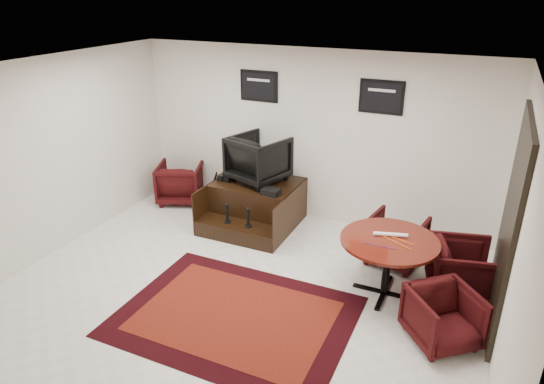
# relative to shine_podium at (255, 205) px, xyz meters

# --- Properties ---
(ground) EXTENTS (6.00, 6.00, 0.00)m
(ground) POSITION_rel_shine_podium_xyz_m (0.68, -1.85, -0.33)
(ground) COLOR white
(ground) RESTS_ON ground
(room_shell) EXTENTS (6.02, 5.02, 2.81)m
(room_shell) POSITION_rel_shine_podium_xyz_m (1.09, -1.73, 1.46)
(room_shell) COLOR silver
(room_shell) RESTS_ON ground
(area_rug) EXTENTS (2.73, 2.05, 0.01)m
(area_rug) POSITION_rel_shine_podium_xyz_m (0.88, -2.33, -0.32)
(area_rug) COLOR black
(area_rug) RESTS_ON ground
(shine_podium) EXTENTS (1.38, 1.42, 0.71)m
(shine_podium) POSITION_rel_shine_podium_xyz_m (0.00, 0.00, 0.00)
(shine_podium) COLOR black
(shine_podium) RESTS_ON ground
(shine_chair) EXTENTS (1.01, 0.97, 0.84)m
(shine_chair) POSITION_rel_shine_podium_xyz_m (0.00, 0.14, 0.80)
(shine_chair) COLOR black
(shine_chair) RESTS_ON shine_podium
(shoes_pair) EXTENTS (0.23, 0.27, 0.10)m
(shoes_pair) POSITION_rel_shine_podium_xyz_m (-0.50, -0.03, 0.43)
(shoes_pair) COLOR black
(shoes_pair) RESTS_ON shine_podium
(polish_kit) EXTENTS (0.28, 0.20, 0.09)m
(polish_kit) POSITION_rel_shine_podium_xyz_m (0.42, -0.30, 0.43)
(polish_kit) COLOR black
(polish_kit) RESTS_ON shine_podium
(umbrella_black) EXTENTS (0.32, 0.12, 0.87)m
(umbrella_black) POSITION_rel_shine_podium_xyz_m (-0.79, -0.08, 0.11)
(umbrella_black) COLOR black
(umbrella_black) RESTS_ON ground
(umbrella_hooked) EXTENTS (0.30, 0.11, 0.80)m
(umbrella_hooked) POSITION_rel_shine_podium_xyz_m (-0.83, -0.03, 0.07)
(umbrella_hooked) COLOR black
(umbrella_hooked) RESTS_ON ground
(armchair_side) EXTENTS (0.99, 0.96, 0.79)m
(armchair_side) POSITION_rel_shine_podium_xyz_m (-1.63, 0.25, 0.07)
(armchair_side) COLOR black
(armchair_side) RESTS_ON ground
(meeting_table) EXTENTS (1.21, 1.21, 0.79)m
(meeting_table) POSITION_rel_shine_podium_xyz_m (2.40, -1.12, 0.37)
(meeting_table) COLOR #411209
(meeting_table) RESTS_ON ground
(table_chair_back) EXTENTS (0.85, 0.81, 0.76)m
(table_chair_back) POSITION_rel_shine_podium_xyz_m (2.35, -0.28, 0.05)
(table_chair_back) COLOR black
(table_chair_back) RESTS_ON ground
(table_chair_window) EXTENTS (0.87, 0.91, 0.79)m
(table_chair_window) POSITION_rel_shine_podium_xyz_m (3.27, -0.73, 0.07)
(table_chair_window) COLOR black
(table_chair_window) RESTS_ON ground
(table_chair_corner) EXTENTS (0.94, 0.93, 0.70)m
(table_chair_corner) POSITION_rel_shine_podium_xyz_m (3.17, -1.77, 0.03)
(table_chair_corner) COLOR black
(table_chair_corner) RESTS_ON ground
(paper_roll) EXTENTS (0.42, 0.17, 0.05)m
(paper_roll) POSITION_rel_shine_podium_xyz_m (2.39, -1.04, 0.49)
(paper_roll) COLOR white
(paper_roll) RESTS_ON meeting_table
(table_clutter) EXTENTS (0.56, 0.36, 0.01)m
(table_clutter) POSITION_rel_shine_podium_xyz_m (2.45, -1.17, 0.47)
(table_clutter) COLOR #EA560D
(table_clutter) RESTS_ON meeting_table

